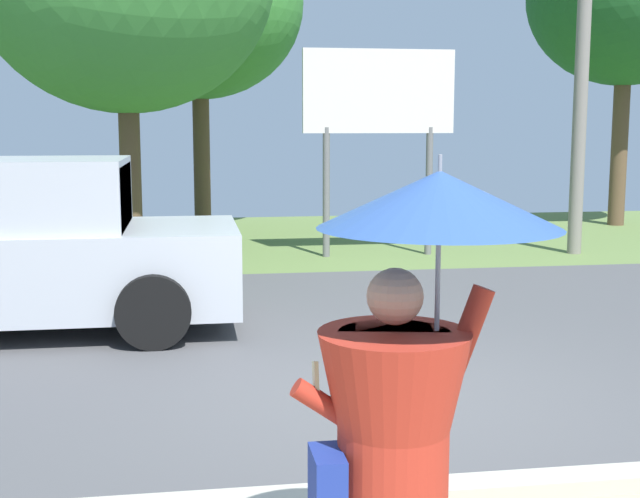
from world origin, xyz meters
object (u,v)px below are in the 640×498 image
monk_pedestrian (402,424)px  tree_right_mid (199,4)px  utility_pole (582,67)px  roadside_billboard (379,106)px

monk_pedestrian → tree_right_mid: bearing=101.8°
monk_pedestrian → utility_pole: (5.88, 10.82, 2.15)m
monk_pedestrian → tree_right_mid: 15.99m
roadside_billboard → tree_right_mid: 5.74m
utility_pole → tree_right_mid: tree_right_mid is taller
monk_pedestrian → roadside_billboard: size_ratio=0.61×
tree_right_mid → roadside_billboard: bearing=-56.6°
monk_pedestrian → roadside_billboard: roadside_billboard is taller
utility_pole → tree_right_mid: (-6.38, 4.72, 1.55)m
utility_pole → tree_right_mid: 8.09m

